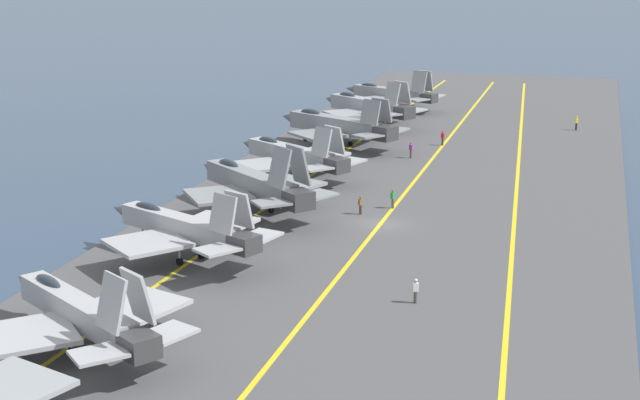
% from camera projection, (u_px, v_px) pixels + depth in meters
% --- Properties ---
extents(ground_plane, '(2000.00, 2000.00, 0.00)m').
position_uv_depth(ground_plane, '(380.00, 228.00, 83.59)').
color(ground_plane, '#2D425B').
extents(carrier_deck, '(198.92, 40.66, 0.40)m').
position_uv_depth(carrier_deck, '(380.00, 226.00, 83.54)').
color(carrier_deck, '#4C4C4F').
rests_on(carrier_deck, ground).
extents(deck_stripe_foul_line, '(178.65, 12.32, 0.01)m').
position_uv_depth(deck_stripe_foul_line, '(513.00, 234.00, 80.54)').
color(deck_stripe_foul_line, yellow).
rests_on(deck_stripe_foul_line, carrier_deck).
extents(deck_stripe_centerline, '(179.03, 0.36, 0.01)m').
position_uv_depth(deck_stripe_centerline, '(380.00, 224.00, 83.49)').
color(deck_stripe_centerline, yellow).
rests_on(deck_stripe_centerline, carrier_deck).
extents(deck_stripe_edge_line, '(178.94, 6.25, 0.01)m').
position_uv_depth(deck_stripe_edge_line, '(257.00, 214.00, 86.43)').
color(deck_stripe_edge_line, yellow).
rests_on(deck_stripe_edge_line, carrier_deck).
extents(parked_jet_second, '(13.29, 15.35, 6.08)m').
position_uv_depth(parked_jet_second, '(81.00, 312.00, 57.48)').
color(parked_jet_second, '#A8AAAF').
rests_on(parked_jet_second, carrier_deck).
extents(parked_jet_third, '(12.77, 15.71, 6.13)m').
position_uv_depth(parked_jet_third, '(183.00, 227.00, 73.32)').
color(parked_jet_third, '#A8AAAF').
rests_on(parked_jet_third, carrier_deck).
extents(parked_jet_fourth, '(14.09, 15.84, 7.00)m').
position_uv_depth(parked_jet_fourth, '(253.00, 183.00, 86.15)').
color(parked_jet_fourth, gray).
rests_on(parked_jet_fourth, carrier_deck).
extents(parked_jet_fifth, '(12.97, 15.34, 5.97)m').
position_uv_depth(parked_jet_fifth, '(293.00, 155.00, 99.22)').
color(parked_jet_fifth, '#9EA3A8').
rests_on(parked_jet_fifth, carrier_deck).
extents(parked_jet_sixth, '(12.90, 17.05, 6.27)m').
position_uv_depth(parked_jet_sixth, '(337.00, 125.00, 113.95)').
color(parked_jet_sixth, gray).
rests_on(parked_jet_sixth, carrier_deck).
extents(parked_jet_seventh, '(13.14, 15.43, 6.36)m').
position_uv_depth(parked_jet_seventh, '(368.00, 106.00, 126.68)').
color(parked_jet_seventh, '#93999E').
rests_on(parked_jet_seventh, carrier_deck).
extents(parked_jet_eighth, '(12.43, 15.51, 5.94)m').
position_uv_depth(parked_jet_eighth, '(392.00, 94.00, 139.16)').
color(parked_jet_eighth, gray).
rests_on(parked_jet_eighth, carrier_deck).
extents(crew_green_vest, '(0.46, 0.41, 1.77)m').
position_uv_depth(crew_green_vest, '(393.00, 198.00, 88.09)').
color(crew_green_vest, '#4C473D').
rests_on(crew_green_vest, carrier_deck).
extents(crew_brown_vest, '(0.46, 0.43, 1.68)m').
position_uv_depth(crew_brown_vest, '(361.00, 204.00, 86.15)').
color(crew_brown_vest, '#383328').
rests_on(crew_brown_vest, carrier_deck).
extents(crew_purple_vest, '(0.39, 0.45, 1.81)m').
position_uv_depth(crew_purple_vest, '(411.00, 149.00, 108.40)').
color(crew_purple_vest, '#4C473D').
rests_on(crew_purple_vest, carrier_deck).
extents(crew_red_vest, '(0.38, 0.45, 1.73)m').
position_uv_depth(crew_red_vest, '(443.00, 137.00, 115.12)').
color(crew_red_vest, '#383328').
rests_on(crew_red_vest, carrier_deck).
extents(crew_white_vest, '(0.40, 0.45, 1.72)m').
position_uv_depth(crew_white_vest, '(416.00, 290.00, 65.05)').
color(crew_white_vest, '#4C473D').
rests_on(crew_white_vest, carrier_deck).
extents(crew_yellow_vest, '(0.42, 0.46, 1.80)m').
position_uv_depth(crew_yellow_vest, '(576.00, 123.00, 124.27)').
color(crew_yellow_vest, '#232328').
rests_on(crew_yellow_vest, carrier_deck).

